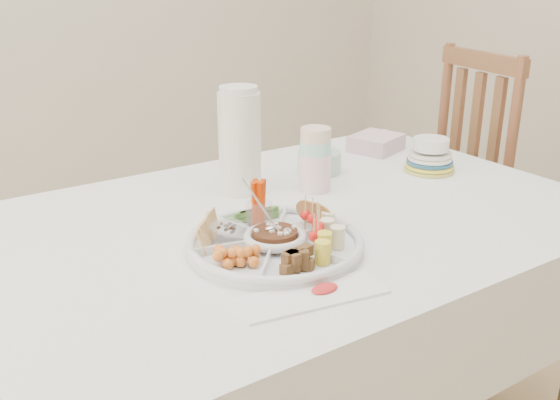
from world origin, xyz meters
TOP-DOWN VIEW (x-y plane):
  - dining_table at (0.00, 0.00)m, footprint 1.52×1.02m
  - chair at (0.80, 0.30)m, footprint 0.51×0.51m
  - party_tray at (-0.16, -0.14)m, footprint 0.45×0.45m
  - bean_dip at (-0.16, -0.14)m, footprint 0.12×0.12m
  - tortillas at (-0.04, -0.10)m, footprint 0.11×0.11m
  - carrot_cucumber at (-0.13, -0.02)m, footprint 0.14×0.14m
  - pita_raisins at (-0.26, -0.06)m, footprint 0.13×0.13m
  - cherries at (-0.28, -0.18)m, footprint 0.12×0.12m
  - granola_chunks at (-0.19, -0.27)m, footprint 0.11×0.11m
  - banana_tomato at (-0.06, -0.23)m, footprint 0.12×0.12m
  - cup_stack at (0.14, 0.12)m, footprint 0.11×0.11m
  - thermos at (-0.04, 0.22)m, footprint 0.15×0.15m
  - flower_bowl at (0.25, 0.23)m, footprint 0.16×0.16m
  - napkin_stack at (0.54, 0.31)m, footprint 0.19×0.18m
  - plate_stack at (0.53, 0.06)m, footprint 0.19×0.19m
  - placemat at (-0.22, -0.35)m, footprint 0.30×0.14m

SIDE VIEW (x-z plane):
  - dining_table at x=0.00m, z-range 0.00..0.76m
  - chair at x=0.80m, z-range 0.00..1.06m
  - placemat at x=-0.22m, z-range 0.76..0.76m
  - party_tray at x=-0.16m, z-range 0.76..0.80m
  - napkin_stack at x=0.54m, z-range 0.76..0.81m
  - bean_dip at x=-0.16m, z-range 0.77..0.81m
  - cherries at x=-0.28m, z-range 0.77..0.81m
  - granola_chunks at x=-0.19m, z-range 0.77..0.81m
  - tortillas at x=-0.04m, z-range 0.77..0.83m
  - pita_raisins at x=-0.26m, z-range 0.77..0.83m
  - plate_stack at x=0.53m, z-range 0.76..0.85m
  - flower_bowl at x=0.25m, z-range 0.76..0.85m
  - banana_tomato at x=-0.06m, z-range 0.77..0.86m
  - carrot_cucumber at x=-0.13m, z-range 0.77..0.88m
  - cup_stack at x=0.14m, z-range 0.76..1.00m
  - thermos at x=-0.04m, z-range 0.76..1.05m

